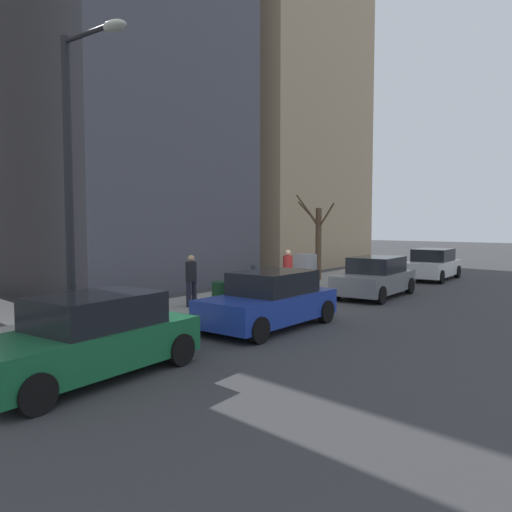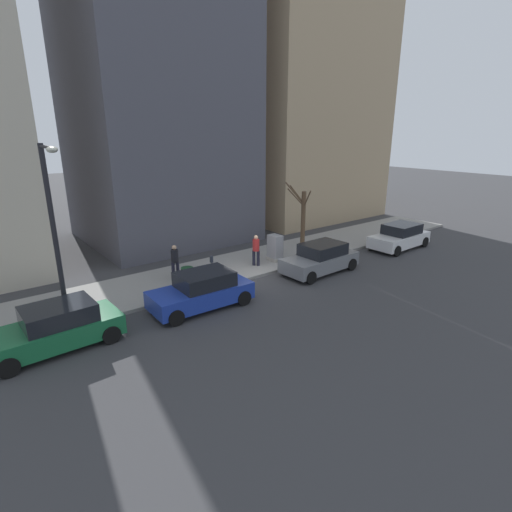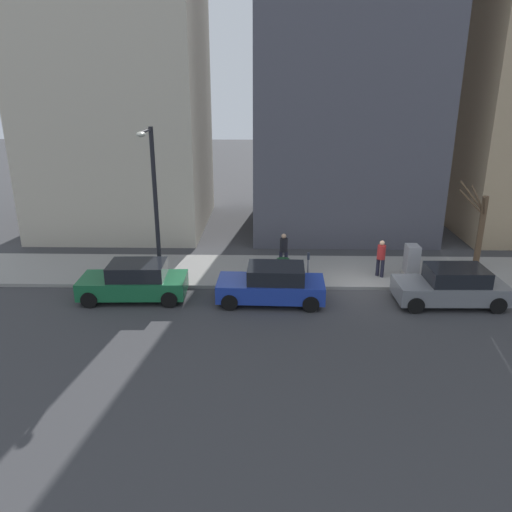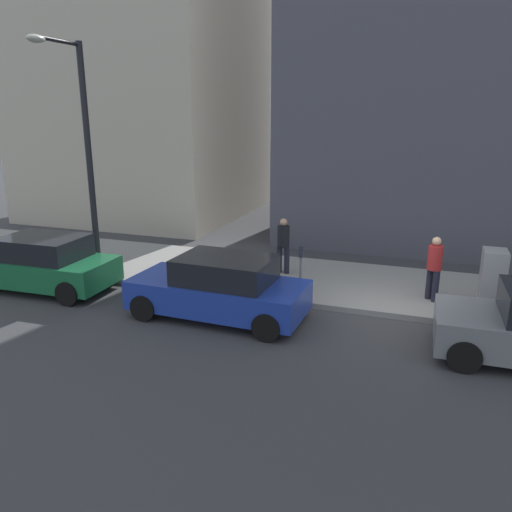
% 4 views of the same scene
% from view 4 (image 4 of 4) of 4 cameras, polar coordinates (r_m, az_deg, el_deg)
% --- Properties ---
extents(ground_plane, '(120.00, 120.00, 0.00)m').
position_cam_4_polar(ground_plane, '(12.49, 15.15, -6.96)').
color(ground_plane, '#38383A').
extents(sidewalk, '(4.00, 36.00, 0.15)m').
position_cam_4_polar(sidewalk, '(14.34, 15.85, -3.71)').
color(sidewalk, gray).
rests_on(sidewalk, ground).
extents(parked_car_blue, '(2.03, 4.25, 1.52)m').
position_cam_4_polar(parked_car_blue, '(11.95, -4.13, -3.70)').
color(parked_car_blue, '#1E389E').
rests_on(parked_car_blue, ground).
extents(parked_car_green, '(2.05, 4.26, 1.52)m').
position_cam_4_polar(parked_car_green, '(15.10, -23.37, -0.82)').
color(parked_car_green, '#196038').
rests_on(parked_car_green, ground).
extents(parking_meter, '(0.14, 0.10, 1.35)m').
position_cam_4_polar(parking_meter, '(12.93, 5.15, -1.07)').
color(parking_meter, slate).
rests_on(parking_meter, sidewalk).
extents(utility_box, '(0.83, 0.61, 1.43)m').
position_cam_4_polar(utility_box, '(13.51, 25.41, -2.41)').
color(utility_box, '#A8A399').
rests_on(utility_box, sidewalk).
extents(streetlamp, '(1.97, 0.32, 6.50)m').
position_cam_4_polar(streetlamp, '(15.12, -19.33, 12.29)').
color(streetlamp, black).
rests_on(streetlamp, sidewalk).
extents(trash_bin, '(0.56, 0.56, 0.90)m').
position_cam_4_polar(trash_bin, '(13.73, 1.35, -1.64)').
color(trash_bin, '#14381E').
rests_on(trash_bin, sidewalk).
extents(pedestrian_near_meter, '(0.36, 0.36, 1.66)m').
position_cam_4_polar(pedestrian_near_meter, '(13.31, 19.71, -0.97)').
color(pedestrian_near_meter, '#1E1E2D').
rests_on(pedestrian_near_meter, sidewalk).
extents(pedestrian_midblock, '(0.36, 0.40, 1.66)m').
position_cam_4_polar(pedestrian_midblock, '(14.77, 3.13, 1.55)').
color(pedestrian_midblock, '#1E1E2D').
rests_on(pedestrian_midblock, sidewalk).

